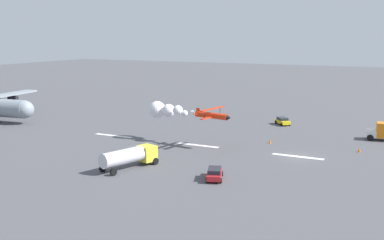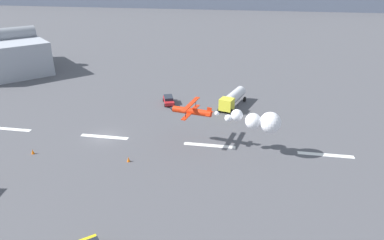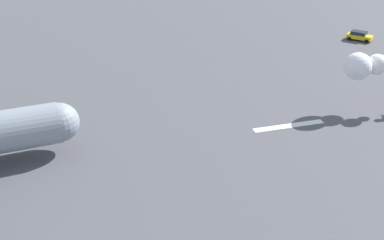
% 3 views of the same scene
% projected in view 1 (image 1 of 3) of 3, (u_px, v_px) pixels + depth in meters
% --- Properties ---
extents(ground_plane, '(440.00, 440.00, 0.00)m').
position_uv_depth(ground_plane, '(298.00, 157.00, 72.59)').
color(ground_plane, '#4C4C51').
rests_on(ground_plane, ground).
extents(runway_stripe_3, '(8.00, 0.90, 0.01)m').
position_uv_depth(runway_stripe_3, '(298.00, 156.00, 72.59)').
color(runway_stripe_3, white).
rests_on(runway_stripe_3, ground).
extents(runway_stripe_4, '(8.00, 0.90, 0.01)m').
position_uv_depth(runway_stripe_4, '(197.00, 145.00, 80.09)').
color(runway_stripe_4, white).
rests_on(runway_stripe_4, ground).
extents(runway_stripe_5, '(8.00, 0.90, 0.01)m').
position_uv_depth(runway_stripe_5, '(114.00, 136.00, 87.59)').
color(runway_stripe_5, white).
rests_on(runway_stripe_5, ground).
extents(stunt_biplane_red, '(16.79, 6.66, 3.01)m').
position_uv_depth(stunt_biplane_red, '(170.00, 111.00, 82.75)').
color(stunt_biplane_red, red).
extents(fuel_tanker_truck, '(5.12, 9.13, 2.90)m').
position_uv_depth(fuel_tanker_truck, '(130.00, 156.00, 65.96)').
color(fuel_tanker_truck, yellow).
rests_on(fuel_tanker_truck, ground).
extents(followme_car_yellow, '(3.96, 4.22, 1.52)m').
position_uv_depth(followme_car_yellow, '(283.00, 121.00, 98.08)').
color(followme_car_yellow, yellow).
rests_on(followme_car_yellow, ground).
extents(airport_staff_sedan, '(3.22, 4.85, 1.52)m').
position_uv_depth(airport_staff_sedan, '(215.00, 173.00, 61.05)').
color(airport_staff_sedan, '#B21E23').
rests_on(airport_staff_sedan, ground).
extents(traffic_cone_near, '(0.44, 0.44, 0.75)m').
position_uv_depth(traffic_cone_near, '(359.00, 150.00, 75.26)').
color(traffic_cone_near, orange).
rests_on(traffic_cone_near, ground).
extents(traffic_cone_far, '(0.44, 0.44, 0.75)m').
position_uv_depth(traffic_cone_far, '(270.00, 141.00, 81.36)').
color(traffic_cone_far, orange).
rests_on(traffic_cone_far, ground).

